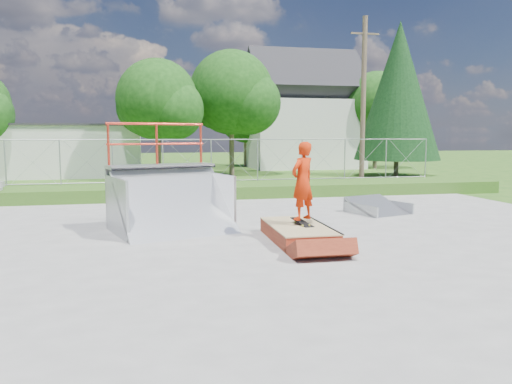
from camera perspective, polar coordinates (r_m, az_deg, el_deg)
The scene contains 17 objects.
ground at distance 11.02m, azimuth 1.99°, elevation -6.42°, with size 120.00×120.00×0.00m, color #255518.
concrete_pad at distance 11.01m, azimuth 1.99°, elevation -6.31°, with size 20.00×16.00×0.04m, color gray.
grass_berm at distance 20.20m, azimuth -4.74°, elevation 0.20°, with size 24.00×3.00×0.50m, color #255518.
grind_box at distance 11.69m, azimuth 4.79°, elevation -4.72°, with size 1.31×2.62×0.39m.
quarter_pipe at distance 12.74m, azimuth -9.60°, elevation 1.60°, with size 2.79×2.36×2.79m, color #AEB2B7, non-canonical shape.
flat_bank_ramp at distance 16.12m, azimuth 13.81°, elevation -1.63°, with size 1.52×1.62×0.47m, color #AEB2B7, non-canonical shape.
skateboard at distance 11.71m, azimuth 5.30°, elevation -3.52°, with size 0.22×0.80×0.02m, color black.
skater at distance 11.59m, azimuth 5.34°, elevation 0.89°, with size 0.66×0.43×1.81m, color red.
chain_link_fence at distance 21.10m, azimuth -5.14°, elevation 3.60°, with size 20.00×0.06×1.80m, color #93959B, non-canonical shape.
utility_building_flat at distance 32.84m, azimuth -21.84°, elevation 4.38°, with size 10.00×6.00×3.00m, color silver.
gable_house at distance 38.25m, azimuth 5.39°, elevation 8.55°, with size 8.40×6.08×8.94m.
utility_pole at distance 24.65m, azimuth 12.15°, elevation 9.95°, with size 0.24×0.24×8.00m, color brown.
tree_left_near at distance 28.30m, azimuth -10.71°, elevation 10.01°, with size 4.76×4.48×6.65m.
tree_center at distance 30.79m, azimuth -2.23°, elevation 10.95°, with size 5.44×5.12×7.60m.
tree_right_far at distance 38.25m, azimuth 14.06°, elevation 9.45°, with size 5.10×4.80×7.12m.
tree_back_mid at distance 39.08m, azimuth -0.81°, elevation 8.24°, with size 4.08×3.84×5.70m.
conifer_tree at distance 31.19m, azimuth 15.97°, elevation 11.03°, with size 5.04×5.04×9.10m.
Camera 1 is at (-2.69, -10.40, 2.47)m, focal length 35.00 mm.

